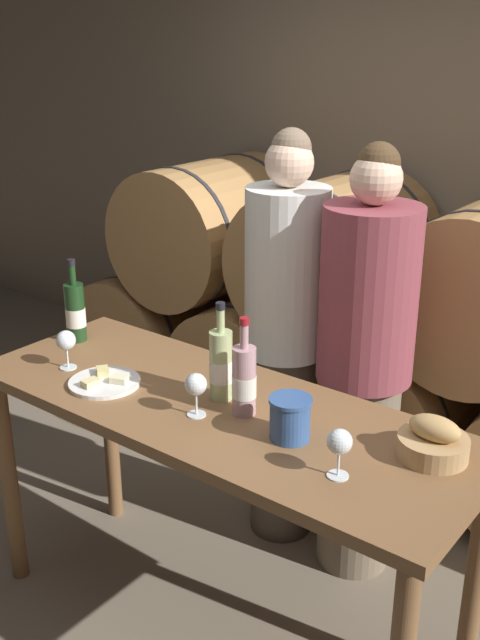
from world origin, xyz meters
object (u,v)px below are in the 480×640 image
object	(u,v)px
bread_basket	(433,442)
wine_glass_center	(340,443)
wine_bottle_red	(75,312)
wine_glass_left	(195,385)
wine_bottle_white	(221,365)
tasting_table	(216,440)
wine_bottle_rose	(244,380)
wine_glass_far_left	(66,341)
person_left	(285,342)
blue_crock	(290,417)
cheese_plate	(105,382)
person_right	(364,369)

from	to	relation	value
bread_basket	wine_glass_center	world-z (taller)	wine_glass_center
wine_bottle_red	wine_glass_left	bearing A→B (deg)	-13.26
wine_bottle_white	wine_glass_center	size ratio (longest dim) A/B	2.33
tasting_table	wine_bottle_rose	bearing A→B (deg)	4.65
tasting_table	wine_bottle_red	size ratio (longest dim) A/B	5.36
wine_glass_far_left	wine_glass_left	size ratio (longest dim) A/B	1.00
person_left	blue_crock	xyz separation A→B (m)	(0.48, -0.68, 0.11)
person_left	wine_bottle_red	size ratio (longest dim) A/B	5.26
bread_basket	cheese_plate	world-z (taller)	bread_basket
tasting_table	person_right	distance (m)	0.67
wine_glass_far_left	wine_glass_center	xyz separation A→B (m)	(1.11, -0.01, 0.00)
cheese_plate	wine_glass_center	size ratio (longest dim) A/B	1.72
person_left	wine_glass_far_left	distance (m)	0.87
person_right	bread_basket	size ratio (longest dim) A/B	8.44
wine_bottle_red	wine_bottle_white	world-z (taller)	wine_bottle_white
person_left	wine_bottle_white	world-z (taller)	person_left
wine_bottle_rose	wine_glass_left	distance (m)	0.15
wine_bottle_red	bread_basket	world-z (taller)	wine_bottle_red
wine_bottle_red	wine_glass_center	bearing A→B (deg)	-9.13
bread_basket	person_left	bearing A→B (deg)	148.82
wine_glass_far_left	wine_glass_center	world-z (taller)	same
wine_bottle_white	person_right	bearing A→B (deg)	71.60
person_right	tasting_table	bearing A→B (deg)	-106.15
blue_crock	cheese_plate	bearing A→B (deg)	-172.89
person_left	wine_glass_far_left	size ratio (longest dim) A/B	12.08
person_left	bread_basket	distance (m)	1.00
person_left	bread_basket	xyz separation A→B (m)	(0.85, -0.52, 0.09)
tasting_table	person_left	size ratio (longest dim) A/B	1.02
cheese_plate	wine_glass_far_left	distance (m)	0.22
bread_basket	wine_bottle_rose	bearing A→B (deg)	-168.48
wine_bottle_white	bread_basket	world-z (taller)	wine_bottle_white
wine_bottle_white	blue_crock	size ratio (longest dim) A/B	2.53
wine_bottle_rose	cheese_plate	bearing A→B (deg)	-165.45
wine_bottle_red	wine_glass_far_left	distance (m)	0.26
wine_glass_left	wine_glass_center	distance (m)	0.53
blue_crock	cheese_plate	world-z (taller)	blue_crock
wine_bottle_white	person_left	bearing A→B (deg)	104.74
person_right	wine_bottle_red	xyz separation A→B (m)	(-0.95, -0.56, 0.18)
tasting_table	wine_bottle_white	distance (m)	0.25
bread_basket	cheese_plate	xyz separation A→B (m)	(-1.07, -0.25, -0.04)
wine_bottle_red	wine_bottle_white	size ratio (longest dim) A/B	0.98
person_right	wine_bottle_rose	world-z (taller)	person_right
tasting_table	person_left	world-z (taller)	person_left
tasting_table	cheese_plate	distance (m)	0.43
person_right	wine_bottle_rose	bearing A→B (deg)	-97.02
tasting_table	bread_basket	world-z (taller)	bread_basket
wine_bottle_rose	bread_basket	distance (m)	0.59
bread_basket	wine_glass_far_left	xyz separation A→B (m)	(-1.27, -0.23, 0.05)
cheese_plate	wine_glass_center	xyz separation A→B (m)	(0.91, -0.00, 0.09)
wine_glass_far_left	bread_basket	bearing A→B (deg)	10.40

